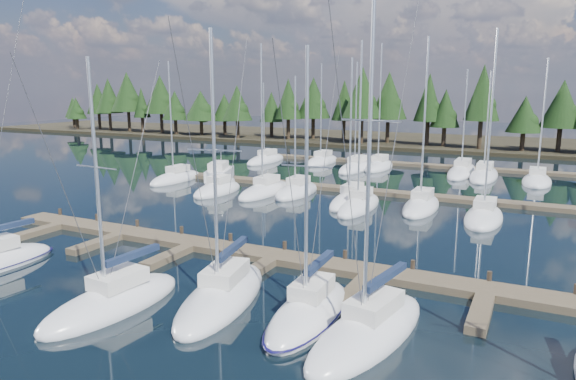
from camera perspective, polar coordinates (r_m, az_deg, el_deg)
The scene contains 11 objects.
ground at distance 42.14m, azimuth 6.37°, elevation -2.94°, with size 260.00×260.00×0.00m, color black.
far_shore at distance 99.92m, azimuth 18.31°, elevation 4.97°, with size 220.00×30.00×0.60m, color black.
main_dock at distance 30.97m, azimuth -1.75°, elevation -7.77°, with size 44.00×6.13×0.90m.
back_docks at distance 60.50m, azimuth 12.75°, elevation 1.39°, with size 50.00×21.80×0.40m.
front_sailboat_2 at distance 26.36m, azimuth -18.82°, elevation -11.71°, with size 3.56×8.15×12.44m.
front_sailboat_3 at distance 25.90m, azimuth -7.32°, elevation -11.59°, with size 4.60×9.29×13.68m.
front_sailboat_4 at distance 24.03m, azimuth 2.34°, elevation -13.38°, with size 2.99×7.97×12.82m.
front_sailboat_5 at distance 22.58m, azimuth 8.97°, elevation -15.16°, with size 4.27×9.14×16.52m.
back_sailboat_rows at distance 56.24m, azimuth 11.71°, elevation 0.77°, with size 46.26×33.38×16.54m.
motor_yacht_left at distance 55.32m, azimuth -7.61°, elevation 0.95°, with size 5.70×9.09×4.31m.
tree_line at distance 90.43m, azimuth 15.45°, elevation 9.16°, with size 185.53×11.92×13.41m.
Camera 1 is at (13.81, -8.45, 10.32)m, focal length 32.00 mm.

